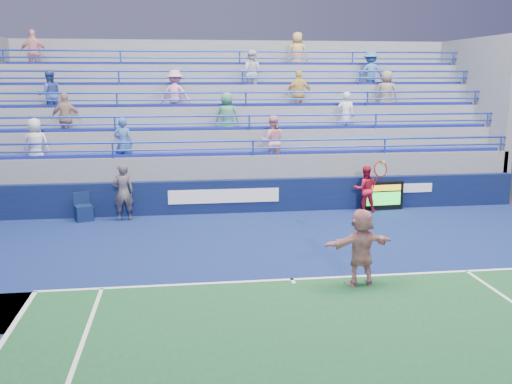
{
  "coord_description": "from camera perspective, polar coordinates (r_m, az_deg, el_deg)",
  "views": [
    {
      "loc": [
        -2.38,
        -11.74,
        4.44
      ],
      "look_at": [
        -0.47,
        2.5,
        1.5
      ],
      "focal_mm": 40.0,
      "sensor_mm": 36.0,
      "label": 1
    }
  ],
  "objects": [
    {
      "name": "ball_girl",
      "position": [
        19.11,
        10.84,
        0.29
      ],
      "size": [
        0.78,
        0.62,
        1.54
      ],
      "primitive_type": "imported",
      "rotation": [
        0.0,
        0.0,
        3.09
      ],
      "color": "#B8152D",
      "rests_on": "ground"
    },
    {
      "name": "judge_chair",
      "position": [
        18.5,
        -16.85,
        -1.92
      ],
      "size": [
        0.64,
        0.66,
        0.89
      ],
      "color": "#0D1A3F",
      "rests_on": "ground"
    },
    {
      "name": "tennis_player",
      "position": [
        12.44,
        10.48,
        -5.42
      ],
      "size": [
        1.63,
        0.76,
        2.71
      ],
      "color": "white",
      "rests_on": "ground"
    },
    {
      "name": "ground",
      "position": [
        12.77,
        3.61,
        -8.8
      ],
      "size": [
        120.0,
        120.0,
        0.0
      ],
      "primitive_type": "plane",
      "color": "#333538"
    },
    {
      "name": "bleacher_stand",
      "position": [
        22.32,
        -1.5,
        4.12
      ],
      "size": [
        18.0,
        5.6,
        6.13
      ],
      "color": "slate",
      "rests_on": "ground"
    },
    {
      "name": "serve_speed_board",
      "position": [
        19.52,
        12.55,
        -0.39
      ],
      "size": [
        1.41,
        0.24,
        0.97
      ],
      "color": "black",
      "rests_on": "ground"
    },
    {
      "name": "sponsor_wall",
      "position": [
        18.8,
        -0.2,
        -0.37
      ],
      "size": [
        18.0,
        0.32,
        1.1
      ],
      "color": "#091336",
      "rests_on": "ground"
    },
    {
      "name": "line_judge",
      "position": [
        18.09,
        -13.15,
        -0.03
      ],
      "size": [
        0.73,
        0.56,
        1.8
      ],
      "primitive_type": "imported",
      "rotation": [
        0.0,
        0.0,
        3.36
      ],
      "color": "#131736",
      "rests_on": "ground"
    }
  ]
}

